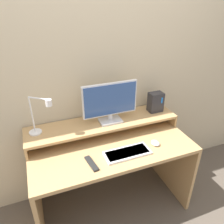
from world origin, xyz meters
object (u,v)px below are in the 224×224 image
keyboard (127,153)px  mouse (155,143)px  monitor (110,102)px  remote_control (91,163)px  desk_lamp (40,117)px  router_dock (155,102)px

keyboard → mouse: (0.27, 0.03, 0.00)m
monitor → remote_control: 0.53m
monitor → keyboard: monitor is taller
desk_lamp → mouse: size_ratio=3.76×
desk_lamp → keyboard: 0.73m
desk_lamp → keyboard: (0.59, -0.34, -0.26)m
monitor → router_dock: 0.48m
monitor → remote_control: monitor is taller
keyboard → mouse: size_ratio=4.25×
desk_lamp → remote_control: bearing=-50.3°
keyboard → mouse: 0.27m
monitor → mouse: 0.51m
mouse → desk_lamp: bearing=159.8°
monitor → mouse: (0.28, -0.30, -0.29)m
desk_lamp → router_dock: bearing=1.0°
router_dock → desk_lamp: bearing=-179.0°
desk_lamp → router_dock: 1.04m
router_dock → mouse: router_dock is taller
monitor → keyboard: 0.44m
keyboard → mouse: mouse is taller
router_dock → keyboard: bearing=-141.4°
desk_lamp → keyboard: bearing=-30.0°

